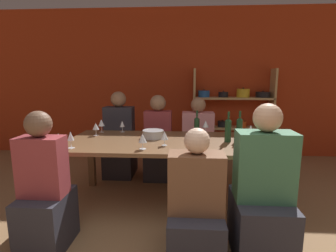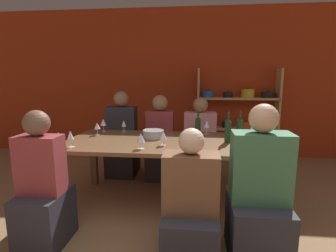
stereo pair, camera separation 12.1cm
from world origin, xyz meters
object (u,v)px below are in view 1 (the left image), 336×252
Objects in this scene: wine_bottle_amber at (228,129)px; wine_glass_red_e at (206,124)px; wine_glass_empty_a at (58,138)px; wine_glass_white_a at (143,138)px; wine_glass_red_b at (251,129)px; person_near_b at (262,202)px; wine_glass_red_c at (101,123)px; person_near_a at (45,198)px; mixing_bowl at (153,134)px; person_far_a at (197,149)px; wine_glass_empty_b at (164,136)px; wine_bottle_green at (239,129)px; cell_phone at (190,150)px; person_near_c at (195,213)px; wine_glass_red_a at (71,137)px; dining_table at (167,147)px; wine_bottle_dark at (197,124)px; shelf_unit at (231,123)px; person_far_b at (120,145)px; wine_glass_red_d at (122,124)px; wine_glass_red_f at (96,127)px.

wine_bottle_amber is 1.99× the size of wine_glass_red_e.
wine_glass_empty_a is 0.82m from wine_glass_white_a.
wine_glass_red_b is 0.13× the size of person_near_b.
person_near_a reaches higher than wine_glass_red_c.
wine_glass_white_a is (0.67, -0.79, -0.01)m from wine_glass_red_c.
wine_bottle_amber is at bearing -9.37° from mixing_bowl.
person_near_b reaches higher than mixing_bowl.
wine_bottle_amber is 0.33m from wine_glass_red_b.
wine_glass_empty_b is at bearing 70.24° from person_far_a.
wine_bottle_green is 1.90m from wine_glass_empty_a.
wine_bottle_green is at bearing 22.47° from wine_glass_white_a.
person_near_b is (0.57, -0.46, -0.30)m from cell_phone.
person_near_b reaches higher than wine_glass_empty_b.
person_near_c is at bearing -66.85° from wine_glass_empty_b.
person_near_b reaches higher than wine_glass_red_b.
wine_glass_red_e is (1.40, 0.80, 0.00)m from wine_glass_red_a.
dining_table is 0.65m from wine_glass_red_e.
dining_table is at bearing -137.97° from wine_glass_red_e.
wine_glass_red_c is at bearing -179.43° from wine_bottle_dark.
wine_bottle_green reaches higher than wine_bottle_dark.
dining_table is 1.00m from wine_glass_red_c.
shelf_unit is 10.54× the size of wine_glass_empty_b.
person_near_b is (0.02, -0.90, -0.44)m from wine_bottle_green.
person_far_b is (-1.23, 0.48, -0.41)m from wine_glass_red_e.
person_far_a is (0.56, 0.76, -0.38)m from mixing_bowl.
mixing_bowl is at bearing 175.37° from wine_bottle_green.
wine_glass_red_a is at bearing -169.52° from wine_glass_empty_b.
mixing_bowl is 0.38m from wine_glass_empty_b.
wine_glass_red_a is at bearing -178.91° from wine_glass_white_a.
person_near_b is (-0.21, -2.75, -0.18)m from shelf_unit.
wine_glass_red_d is at bearing 109.17° from person_far_b.
person_far_a is at bearing 27.96° from wine_glass_red_f.
person_far_a reaches higher than wine_glass_red_a.
wine_glass_red_d is (-1.66, -1.45, 0.22)m from shelf_unit.
person_far_b is at bearing 156.89° from wine_glass_red_b.
wine_glass_red_b is 2.23m from person_near_a.
wine_glass_empty_a is (-1.03, -0.46, 0.20)m from dining_table.
dining_table is 0.47m from wine_glass_white_a.
wine_glass_red_d is at bearing 116.13° from wine_glass_white_a.
mixing_bowl is 0.51m from wine_glass_white_a.
person_near_c reaches higher than wine_glass_red_a.
shelf_unit reaches higher than dining_table.
wine_bottle_green reaches higher than wine_glass_red_d.
wine_bottle_dark reaches higher than dining_table.
shelf_unit reaches higher than cell_phone.
cell_phone is at bearing -43.71° from wine_glass_red_d.
cell_phone is at bearing -142.22° from wine_glass_red_b.
person_near_a is at bearing -147.15° from wine_glass_white_a.
wine_glass_white_a is (-0.89, -0.36, -0.03)m from wine_bottle_amber.
wine_glass_red_b is 1.86m from wine_glass_red_c.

